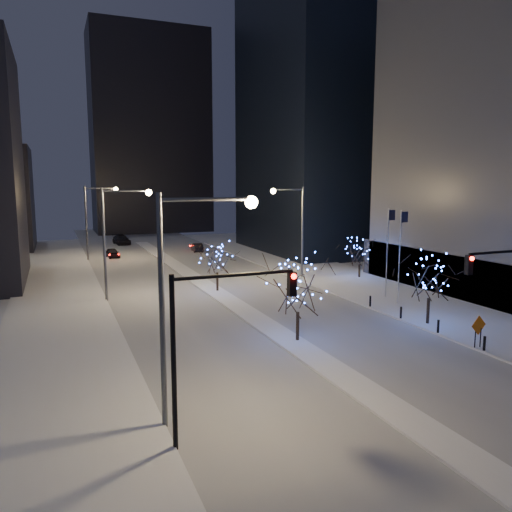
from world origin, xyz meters
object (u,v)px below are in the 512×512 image
street_lamp_w_far (94,212)px  car_near (112,253)px  holiday_tree_plaza_near (430,277)px  traffic_signal_west (212,328)px  holiday_tree_median_near (298,287)px  car_far (121,240)px  construction_sign (478,328)px  car_mid (197,247)px  holiday_tree_plaza_far (360,252)px  street_lamp_w_near (186,276)px  street_lamp_w_mid (116,228)px  street_lamp_east (295,220)px  holiday_tree_median_far (217,259)px

street_lamp_w_far → car_near: street_lamp_w_far is taller
holiday_tree_plaza_near → traffic_signal_west: bearing=-152.6°
traffic_signal_west → holiday_tree_median_near: 13.64m
car_far → construction_sign: size_ratio=2.64×
car_near → car_mid: car_mid is taller
holiday_tree_plaza_near → holiday_tree_plaza_far: (5.66, 17.41, -0.66)m
street_lamp_w_near → car_far: (5.47, 67.04, -5.72)m
holiday_tree_median_near → holiday_tree_plaza_far: holiday_tree_median_near is taller
street_lamp_w_far → car_mid: size_ratio=2.50×
traffic_signal_west → holiday_tree_median_near: (8.94, 10.24, -1.04)m
traffic_signal_west → construction_sign: bearing=13.9°
street_lamp_w_mid → construction_sign: 29.95m
car_far → holiday_tree_plaza_far: 46.23m
street_lamp_east → holiday_tree_median_far: street_lamp_east is taller
holiday_tree_median_near → construction_sign: bearing=-29.8°
construction_sign → street_lamp_w_near: bearing=-177.2°
street_lamp_east → holiday_tree_plaza_near: (1.07, -19.85, -2.85)m
street_lamp_w_mid → street_lamp_w_far: same height
street_lamp_w_mid → holiday_tree_median_far: street_lamp_w_mid is taller
street_lamp_w_mid → traffic_signal_west: bearing=-88.9°
street_lamp_w_far → holiday_tree_plaza_near: size_ratio=1.87×
street_lamp_east → car_mid: bearing=99.0°
traffic_signal_west → holiday_tree_plaza_near: size_ratio=1.31×
traffic_signal_west → car_far: size_ratio=1.30×
car_mid → construction_sign: (4.23, -50.65, 0.72)m
traffic_signal_west → holiday_tree_median_near: bearing=48.9°
holiday_tree_plaza_far → construction_sign: size_ratio=2.18×
holiday_tree_median_far → construction_sign: (10.04, -22.16, -1.81)m
car_far → car_near: bearing=-108.3°
street_lamp_w_far → construction_sign: (19.24, -47.37, -5.12)m
street_lamp_w_far → traffic_signal_west: (0.50, -52.00, -1.74)m
car_mid → car_near: bearing=12.8°
holiday_tree_plaza_far → construction_sign: holiday_tree_plaza_far is taller
street_lamp_w_mid → street_lamp_east: same height
construction_sign → street_lamp_east: bearing=85.5°
holiday_tree_plaza_near → construction_sign: holiday_tree_plaza_near is taller
traffic_signal_west → holiday_tree_plaza_far: (25.26, 27.56, -1.82)m
car_near → holiday_tree_plaza_near: size_ratio=0.71×
construction_sign → holiday_tree_median_near: bearing=145.2°
street_lamp_east → street_lamp_w_far: bearing=130.8°
street_lamp_w_near → car_mid: (15.00, 53.28, -5.84)m
street_lamp_w_near → construction_sign: size_ratio=4.88×
holiday_tree_median_far → holiday_tree_plaza_near: 19.89m
car_far → holiday_tree_median_far: bearing=-91.7°
street_lamp_w_mid → holiday_tree_median_far: bearing=-1.3°
street_lamp_w_near → street_lamp_w_mid: size_ratio=1.00×
street_lamp_w_mid → holiday_tree_median_near: (9.44, -16.76, -2.78)m
car_near → construction_sign: 51.97m
holiday_tree_plaza_near → construction_sign: (-0.85, -5.53, -2.22)m
car_near → holiday_tree_median_near: (7.11, -43.53, 3.07)m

